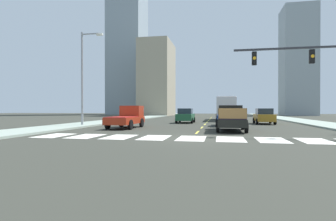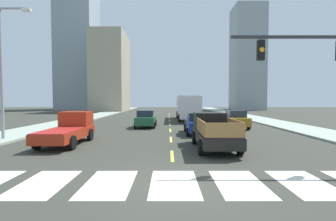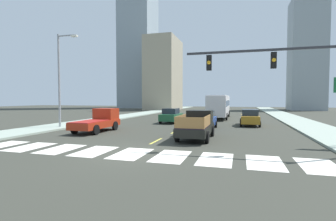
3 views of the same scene
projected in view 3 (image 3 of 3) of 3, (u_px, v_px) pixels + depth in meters
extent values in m
plane|color=#34362D|center=(131.00, 154.00, 12.98)|extent=(160.00, 160.00, 0.00)
cube|color=#94A294|center=(306.00, 125.00, 26.85)|extent=(3.95, 110.00, 0.15)
cube|color=#94A294|center=(104.00, 119.00, 33.64)|extent=(3.95, 110.00, 0.15)
cube|color=silver|center=(2.00, 145.00, 15.38)|extent=(1.57, 2.82, 0.01)
cube|color=silver|center=(30.00, 147.00, 14.78)|extent=(1.57, 2.82, 0.01)
cube|color=silver|center=(61.00, 149.00, 14.18)|extent=(1.57, 2.82, 0.01)
cube|color=silver|center=(94.00, 151.00, 13.58)|extent=(1.57, 2.82, 0.01)
cube|color=silver|center=(131.00, 154.00, 12.98)|extent=(1.57, 2.82, 0.01)
cube|color=silver|center=(171.00, 156.00, 12.38)|extent=(1.57, 2.82, 0.01)
cube|color=silver|center=(215.00, 159.00, 11.78)|extent=(1.57, 2.82, 0.01)
cube|color=silver|center=(265.00, 162.00, 11.17)|extent=(1.57, 2.82, 0.01)
cube|color=silver|center=(319.00, 166.00, 10.57)|extent=(1.57, 2.82, 0.01)
cube|color=gold|center=(156.00, 141.00, 16.82)|extent=(0.16, 2.40, 0.01)
cube|color=gold|center=(175.00, 132.00, 21.61)|extent=(0.16, 2.40, 0.01)
cube|color=gold|center=(187.00, 126.00, 26.41)|extent=(0.16, 2.40, 0.01)
cube|color=gold|center=(195.00, 122.00, 31.21)|extent=(0.16, 2.40, 0.01)
cube|color=gold|center=(201.00, 119.00, 36.00)|extent=(0.16, 2.40, 0.01)
cube|color=gold|center=(206.00, 116.00, 40.80)|extent=(0.16, 2.40, 0.01)
cube|color=gold|center=(209.00, 114.00, 45.60)|extent=(0.16, 2.40, 0.01)
cube|color=gold|center=(212.00, 113.00, 50.39)|extent=(0.16, 2.40, 0.01)
cube|color=black|center=(196.00, 129.00, 17.73)|extent=(1.96, 5.20, 0.56)
cube|color=black|center=(200.00, 117.00, 19.33)|extent=(1.84, 1.60, 1.00)
cube|color=#19232D|center=(201.00, 114.00, 19.74)|extent=(1.72, 0.08, 0.56)
cube|color=black|center=(194.00, 126.00, 16.81)|extent=(1.84, 3.30, 0.06)
cylinder|color=black|center=(187.00, 130.00, 19.52)|extent=(0.22, 0.80, 0.80)
cylinder|color=black|center=(212.00, 131.00, 18.97)|extent=(0.22, 0.80, 0.80)
cylinder|color=black|center=(177.00, 136.00, 16.52)|extent=(0.22, 0.80, 0.80)
cylinder|color=black|center=(207.00, 137.00, 15.98)|extent=(0.22, 0.80, 0.80)
cube|color=olive|center=(181.00, 120.00, 17.04)|extent=(0.06, 3.17, 0.70)
cube|color=olive|center=(207.00, 121.00, 16.54)|extent=(0.06, 3.17, 0.70)
cube|color=olive|center=(189.00, 123.00, 15.27)|extent=(1.80, 0.06, 0.70)
cube|color=#A32812|center=(96.00, 124.00, 21.46)|extent=(1.96, 5.20, 0.56)
cube|color=#A32812|center=(106.00, 114.00, 23.05)|extent=(1.84, 1.60, 1.00)
cube|color=#19232D|center=(108.00, 112.00, 23.47)|extent=(1.72, 0.08, 0.56)
cube|color=maroon|center=(89.00, 121.00, 20.53)|extent=(1.84, 3.30, 0.06)
cylinder|color=black|center=(96.00, 125.00, 23.24)|extent=(0.22, 0.80, 0.80)
cylinder|color=black|center=(115.00, 126.00, 22.70)|extent=(0.22, 0.80, 0.80)
cylinder|color=black|center=(75.00, 129.00, 20.25)|extent=(0.22, 0.80, 0.80)
cylinder|color=black|center=(96.00, 130.00, 19.70)|extent=(0.22, 0.80, 0.80)
cube|color=silver|center=(219.00, 106.00, 36.27)|extent=(2.50, 10.80, 2.70)
cube|color=#19232D|center=(219.00, 103.00, 36.25)|extent=(2.52, 9.94, 0.80)
cube|color=silver|center=(219.00, 96.00, 36.20)|extent=(2.40, 10.37, 0.12)
cylinder|color=black|center=(213.00, 113.00, 39.89)|extent=(0.22, 1.00, 1.00)
cylinder|color=black|center=(229.00, 114.00, 39.20)|extent=(0.22, 1.00, 1.00)
cylinder|color=black|center=(208.00, 116.00, 33.83)|extent=(0.22, 1.00, 1.00)
cylinder|color=black|center=(227.00, 116.00, 33.14)|extent=(0.22, 1.00, 1.00)
cube|color=navy|center=(205.00, 121.00, 23.63)|extent=(1.80, 4.40, 0.76)
cube|color=#1E2833|center=(205.00, 114.00, 23.46)|extent=(1.58, 2.11, 0.64)
cylinder|color=black|center=(198.00, 124.00, 25.21)|extent=(0.22, 0.64, 0.64)
cylinder|color=black|center=(216.00, 124.00, 24.71)|extent=(0.22, 0.64, 0.64)
cylinder|color=black|center=(193.00, 127.00, 22.59)|extent=(0.22, 0.64, 0.64)
cylinder|color=black|center=(213.00, 127.00, 22.09)|extent=(0.22, 0.64, 0.64)
cube|color=#1E5835|center=(171.00, 117.00, 29.61)|extent=(1.80, 4.40, 0.76)
cube|color=#1E2833|center=(171.00, 111.00, 29.43)|extent=(1.58, 2.11, 0.64)
cylinder|color=black|center=(167.00, 119.00, 31.18)|extent=(0.22, 0.64, 0.64)
cylinder|color=black|center=(181.00, 119.00, 30.68)|extent=(0.22, 0.64, 0.64)
cylinder|color=black|center=(160.00, 121.00, 28.57)|extent=(0.22, 0.64, 0.64)
cylinder|color=black|center=(176.00, 121.00, 28.07)|extent=(0.22, 0.64, 0.64)
cube|color=#A2711D|center=(250.00, 119.00, 26.51)|extent=(1.80, 4.40, 0.76)
cube|color=#1E2833|center=(250.00, 112.00, 26.33)|extent=(1.58, 2.11, 0.64)
cylinder|color=black|center=(241.00, 121.00, 28.09)|extent=(0.22, 0.64, 0.64)
cylinder|color=black|center=(258.00, 122.00, 27.59)|extent=(0.22, 0.64, 0.64)
cylinder|color=black|center=(241.00, 124.00, 25.47)|extent=(0.22, 0.64, 0.64)
cylinder|color=black|center=(260.00, 124.00, 24.97)|extent=(0.22, 0.64, 0.64)
cube|color=#2D2D33|center=(265.00, 50.00, 13.18)|extent=(8.38, 0.12, 0.12)
cube|color=black|center=(274.00, 60.00, 13.09)|extent=(0.28, 0.24, 0.84)
cylinder|color=black|center=(274.00, 55.00, 12.95)|extent=(0.20, 0.04, 0.20)
cylinder|color=orange|center=(274.00, 60.00, 12.97)|extent=(0.20, 0.04, 0.20)
cylinder|color=black|center=(274.00, 65.00, 12.98)|extent=(0.20, 0.04, 0.20)
cube|color=black|center=(209.00, 63.00, 14.02)|extent=(0.28, 0.24, 0.84)
cylinder|color=black|center=(209.00, 58.00, 13.89)|extent=(0.20, 0.04, 0.20)
cylinder|color=orange|center=(209.00, 63.00, 13.90)|extent=(0.20, 0.04, 0.20)
cylinder|color=black|center=(209.00, 67.00, 13.91)|extent=(0.20, 0.04, 0.20)
cylinder|color=gray|center=(59.00, 81.00, 24.09)|extent=(0.20, 0.20, 9.00)
cube|color=gray|center=(66.00, 36.00, 23.63)|extent=(1.80, 0.10, 0.10)
cube|color=silver|center=(74.00, 36.00, 23.39)|extent=(0.60, 0.28, 0.16)
cube|color=#8A99A0|center=(138.00, 2.00, 77.42)|extent=(9.84, 10.36, 65.16)
cube|color=tan|center=(164.00, 74.00, 65.19)|extent=(7.42, 11.85, 18.31)
cube|color=#919CA0|center=(307.00, 55.00, 62.43)|extent=(7.78, 8.21, 27.37)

